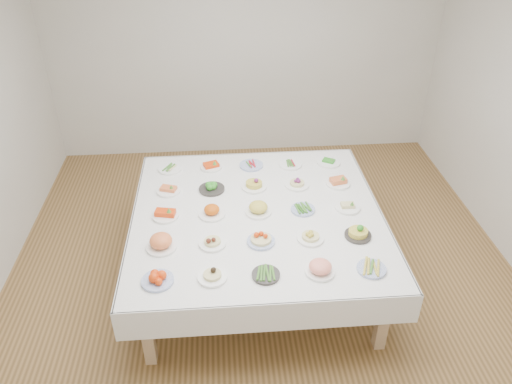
{
  "coord_description": "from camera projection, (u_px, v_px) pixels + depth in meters",
  "views": [
    {
      "loc": [
        -0.36,
        -3.75,
        3.38
      ],
      "look_at": [
        -0.06,
        0.04,
        0.88
      ],
      "focal_mm": 35.0,
      "sensor_mm": 36.0,
      "label": 1
    }
  ],
  "objects": [
    {
      "name": "dish_21",
      "position": [
        211.0,
        165.0,
        5.14
      ],
      "size": [
        0.22,
        0.22,
        0.1
      ],
      "color": "white",
      "rests_on": "display_table"
    },
    {
      "name": "dish_4",
      "position": [
        372.0,
        268.0,
        3.85
      ],
      "size": [
        0.24,
        0.22,
        0.06
      ],
      "color": "#4C66B2",
      "rests_on": "display_table"
    },
    {
      "name": "display_table",
      "position": [
        257.0,
        219.0,
        4.53
      ],
      "size": [
        2.26,
        2.26,
        0.75
      ],
      "color": "white",
      "rests_on": "ground"
    },
    {
      "name": "dish_6",
      "position": [
        212.0,
        240.0,
        4.09
      ],
      "size": [
        0.22,
        0.22,
        0.12
      ],
      "color": "white",
      "rests_on": "display_table"
    },
    {
      "name": "dish_9",
      "position": [
        359.0,
        230.0,
        4.18
      ],
      "size": [
        0.24,
        0.23,
        0.14
      ],
      "color": "#2E2B29",
      "rests_on": "display_table"
    },
    {
      "name": "dish_15",
      "position": [
        168.0,
        189.0,
        4.77
      ],
      "size": [
        0.23,
        0.23,
        0.09
      ],
      "color": "white",
      "rests_on": "display_table"
    },
    {
      "name": "dish_13",
      "position": [
        303.0,
        209.0,
        4.52
      ],
      "size": [
        0.22,
        0.22,
        0.05
      ],
      "color": "#4C66B2",
      "rests_on": "display_table"
    },
    {
      "name": "dish_14",
      "position": [
        348.0,
        205.0,
        4.54
      ],
      "size": [
        0.23,
        0.23,
        0.09
      ],
      "color": "white",
      "rests_on": "display_table"
    },
    {
      "name": "dish_0",
      "position": [
        157.0,
        277.0,
        3.73
      ],
      "size": [
        0.25,
        0.25,
        0.11
      ],
      "color": "#4C66B2",
      "rests_on": "display_table"
    },
    {
      "name": "dish_1",
      "position": [
        212.0,
        273.0,
        3.76
      ],
      "size": [
        0.22,
        0.22,
        0.11
      ],
      "color": "white",
      "rests_on": "display_table"
    },
    {
      "name": "dish_18",
      "position": [
        297.0,
        182.0,
        4.85
      ],
      "size": [
        0.23,
        0.23,
        0.11
      ],
      "color": "white",
      "rests_on": "display_table"
    },
    {
      "name": "dish_22",
      "position": [
        251.0,
        165.0,
        5.18
      ],
      "size": [
        0.24,
        0.24,
        0.05
      ],
      "color": "#4C66B2",
      "rests_on": "display_table"
    },
    {
      "name": "dish_10",
      "position": [
        165.0,
        213.0,
        4.42
      ],
      "size": [
        0.23,
        0.23,
        0.11
      ],
      "color": "white",
      "rests_on": "display_table"
    },
    {
      "name": "room_envelope",
      "position": [
        264.0,
        95.0,
        4.0
      ],
      "size": [
        5.02,
        5.02,
        2.81
      ],
      "color": "olive",
      "rests_on": "ground"
    },
    {
      "name": "dish_19",
      "position": [
        338.0,
        181.0,
        4.87
      ],
      "size": [
        0.23,
        0.23,
        0.11
      ],
      "color": "white",
      "rests_on": "display_table"
    },
    {
      "name": "dish_24",
      "position": [
        329.0,
        161.0,
        5.23
      ],
      "size": [
        0.24,
        0.24,
        0.09
      ],
      "color": "white",
      "rests_on": "display_table"
    },
    {
      "name": "dish_11",
      "position": [
        212.0,
        210.0,
        4.44
      ],
      "size": [
        0.24,
        0.24,
        0.12
      ],
      "color": "white",
      "rests_on": "display_table"
    },
    {
      "name": "dish_7",
      "position": [
        261.0,
        236.0,
        4.11
      ],
      "size": [
        0.24,
        0.24,
        0.13
      ],
      "color": "#4C66B2",
      "rests_on": "display_table"
    },
    {
      "name": "dish_3",
      "position": [
        320.0,
        266.0,
        3.8
      ],
      "size": [
        0.23,
        0.23,
        0.14
      ],
      "color": "white",
      "rests_on": "display_table"
    },
    {
      "name": "dish_23",
      "position": [
        290.0,
        164.0,
        5.2
      ],
      "size": [
        0.24,
        0.24,
        0.05
      ],
      "color": "white",
      "rests_on": "display_table"
    },
    {
      "name": "dish_17",
      "position": [
        254.0,
        183.0,
        4.82
      ],
      "size": [
        0.24,
        0.24,
        0.13
      ],
      "color": "white",
      "rests_on": "display_table"
    },
    {
      "name": "dish_12",
      "position": [
        258.0,
        207.0,
        4.46
      ],
      "size": [
        0.23,
        0.23,
        0.14
      ],
      "color": "white",
      "rests_on": "display_table"
    },
    {
      "name": "dish_5",
      "position": [
        161.0,
        241.0,
        4.05
      ],
      "size": [
        0.26,
        0.26,
        0.16
      ],
      "color": "white",
      "rests_on": "display_table"
    },
    {
      "name": "dish_2",
      "position": [
        266.0,
        274.0,
        3.79
      ],
      "size": [
        0.21,
        0.21,
        0.05
      ],
      "color": "#2E2B29",
      "rests_on": "display_table"
    },
    {
      "name": "dish_16",
      "position": [
        212.0,
        186.0,
        4.79
      ],
      "size": [
        0.24,
        0.24,
        0.1
      ],
      "color": "#2E2B29",
      "rests_on": "display_table"
    },
    {
      "name": "dish_20",
      "position": [
        170.0,
        168.0,
        5.12
      ],
      "size": [
        0.24,
        0.24,
        0.05
      ],
      "color": "white",
      "rests_on": "display_table"
    },
    {
      "name": "dish_8",
      "position": [
        311.0,
        235.0,
        4.15
      ],
      "size": [
        0.22,
        0.22,
        0.11
      ],
      "color": "white",
      "rests_on": "display_table"
    }
  ]
}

